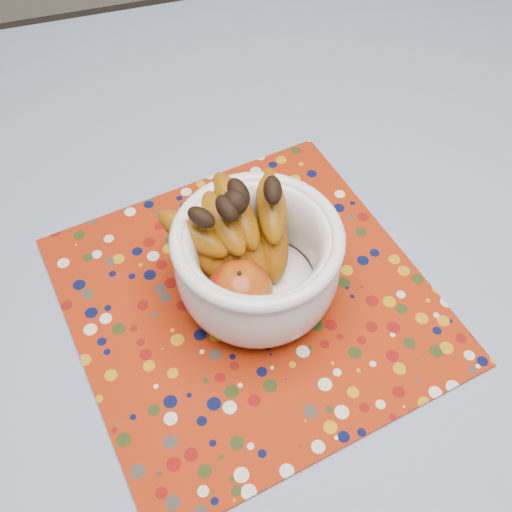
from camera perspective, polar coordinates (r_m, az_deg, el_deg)
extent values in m
plane|color=#2D2826|center=(1.46, 2.40, -18.74)|extent=(4.00, 4.00, 0.00)
cube|color=brown|center=(0.80, 4.17, -2.49)|extent=(1.20, 1.20, 0.04)
cylinder|color=brown|center=(1.57, 15.55, 10.01)|extent=(0.06, 0.06, 0.71)
cube|color=slate|center=(0.78, 4.28, -1.46)|extent=(1.32, 1.32, 0.01)
cube|color=maroon|center=(0.74, -0.62, -4.09)|extent=(0.49, 0.49, 0.00)
cylinder|color=white|center=(0.74, 0.11, -3.21)|extent=(0.10, 0.10, 0.01)
cylinder|color=white|center=(0.73, 0.11, -2.79)|extent=(0.14, 0.14, 0.01)
torus|color=white|center=(0.66, 0.13, 1.80)|extent=(0.19, 0.19, 0.02)
ellipsoid|color=#6F0D04|center=(0.68, -1.54, -3.33)|extent=(0.08, 0.08, 0.07)
sphere|color=black|center=(0.66, -2.00, 5.16)|extent=(0.03, 0.03, 0.03)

